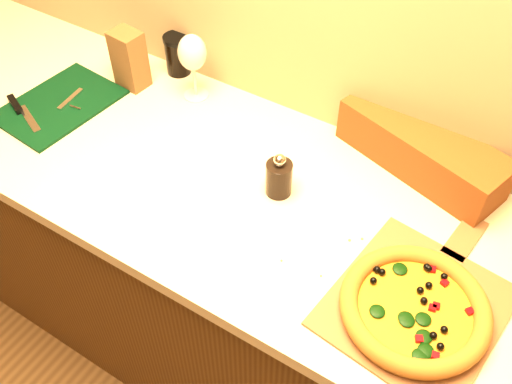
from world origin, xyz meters
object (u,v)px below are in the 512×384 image
at_px(pizza, 414,308).
at_px(cutting_board, 58,105).
at_px(pepper_grinder, 279,177).
at_px(pizza_peel, 419,302).
at_px(dark_jar, 177,54).
at_px(wine_glass, 192,54).

bearing_deg(pizza, cutting_board, 174.53).
bearing_deg(pepper_grinder, pizza_peel, -16.22).
relative_size(pizza_peel, pepper_grinder, 4.15).
relative_size(pizza, cutting_board, 0.88).
relative_size(pizza, dark_jar, 2.49).
xyz_separation_m(wine_glass, dark_jar, (-0.11, 0.07, -0.08)).
height_order(pizza_peel, pizza, pizza).
xyz_separation_m(cutting_board, dark_jar, (0.19, 0.32, 0.06)).
height_order(pizza_peel, cutting_board, cutting_board).
height_order(pizza, pepper_grinder, pepper_grinder).
height_order(cutting_board, pepper_grinder, pepper_grinder).
bearing_deg(wine_glass, dark_jar, 148.88).
bearing_deg(wine_glass, pizza, -23.80).
bearing_deg(pizza_peel, cutting_board, -176.84).
distance_m(pizza_peel, cutting_board, 1.12).
xyz_separation_m(cutting_board, pepper_grinder, (0.71, 0.05, 0.04)).
bearing_deg(pizza_peel, pepper_grinder, 170.65).
height_order(pizza, dark_jar, dark_jar).
distance_m(pizza_peel, dark_jar, 1.01).
relative_size(wine_glass, dark_jar, 1.63).
relative_size(pizza_peel, wine_glass, 2.54).
bearing_deg(pizza, dark_jar, 155.24).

